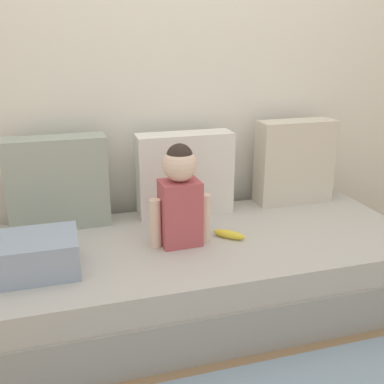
{
  "coord_description": "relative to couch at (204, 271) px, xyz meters",
  "views": [
    {
      "loc": [
        -0.63,
        -1.93,
        1.31
      ],
      "look_at": [
        -0.06,
        0.0,
        0.61
      ],
      "focal_mm": 41.99,
      "sensor_mm": 36.0,
      "label": 1
    }
  ],
  "objects": [
    {
      "name": "ground_plane",
      "position": [
        0.0,
        0.0,
        -0.18
      ],
      "size": [
        12.0,
        12.0,
        0.0
      ],
      "primitive_type": "plane",
      "color": "#93704C"
    },
    {
      "name": "back_wall",
      "position": [
        0.0,
        0.59,
        1.01
      ],
      "size": [
        5.38,
        0.1,
        2.37
      ],
      "primitive_type": "cube",
      "color": "silver",
      "rests_on": "ground"
    },
    {
      "name": "couch",
      "position": [
        0.0,
        0.0,
        0.0
      ],
      "size": [
        2.18,
        0.93,
        0.36
      ],
      "color": "#9C978F",
      "rests_on": "ground"
    },
    {
      "name": "throw_pillow_left",
      "position": [
        -0.67,
        0.36,
        0.42
      ],
      "size": [
        0.5,
        0.16,
        0.48
      ],
      "primitive_type": "cube",
      "color": "#99A393",
      "rests_on": "couch"
    },
    {
      "name": "throw_pillow_center",
      "position": [
        0.0,
        0.36,
        0.41
      ],
      "size": [
        0.53,
        0.16,
        0.46
      ],
      "primitive_type": "cube",
      "color": "silver",
      "rests_on": "couch"
    },
    {
      "name": "throw_pillow_right",
      "position": [
        0.67,
        0.36,
        0.43
      ],
      "size": [
        0.46,
        0.16,
        0.49
      ],
      "primitive_type": "cube",
      "color": "beige",
      "rests_on": "couch"
    },
    {
      "name": "toddler",
      "position": [
        -0.13,
        -0.02,
        0.43
      ],
      "size": [
        0.3,
        0.16,
        0.49
      ],
      "color": "#B24C51",
      "rests_on": "couch"
    },
    {
      "name": "banana",
      "position": [
        0.12,
        -0.03,
        0.2
      ],
      "size": [
        0.15,
        0.15,
        0.04
      ],
      "primitive_type": "ellipsoid",
      "rotation": [
        0.0,
        0.0,
        -0.75
      ],
      "color": "yellow",
      "rests_on": "couch"
    },
    {
      "name": "folded_blanket",
      "position": [
        -0.81,
        -0.12,
        0.26
      ],
      "size": [
        0.4,
        0.28,
        0.16
      ],
      "primitive_type": "cube",
      "color": "#8E9EB2",
      "rests_on": "couch"
    }
  ]
}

